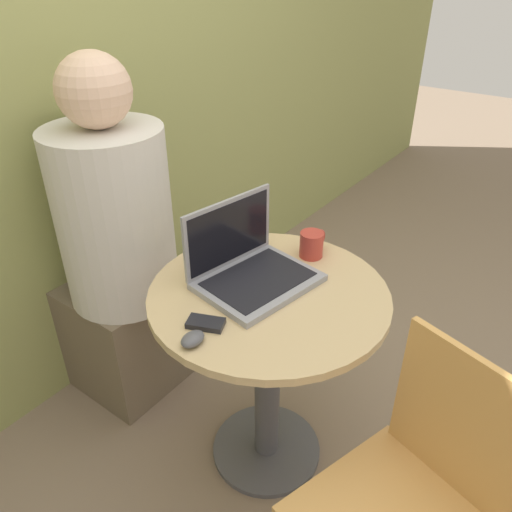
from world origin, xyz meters
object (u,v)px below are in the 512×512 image
(chair_empty, at_px, (414,511))
(person_seated, at_px, (112,268))
(cell_phone, at_px, (206,323))
(laptop, at_px, (249,266))

(chair_empty, xyz_separation_m, person_seated, (0.17, 1.25, 0.10))
(cell_phone, relative_size, chair_empty, 0.13)
(laptop, bearing_deg, cell_phone, -170.86)
(chair_empty, bearing_deg, person_seated, 82.17)
(cell_phone, height_order, person_seated, person_seated)
(cell_phone, bearing_deg, laptop, 9.14)
(person_seated, bearing_deg, laptop, -84.87)
(laptop, height_order, person_seated, person_seated)
(laptop, relative_size, person_seated, 0.28)
(person_seated, bearing_deg, cell_phone, -106.43)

